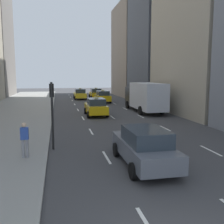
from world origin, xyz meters
name	(u,v)px	position (x,y,z in m)	size (l,w,h in m)	color
sidewalk_left	(17,110)	(-7.00, 27.00, 0.07)	(8.00, 66.00, 0.15)	gray
lane_markings	(107,113)	(2.60, 23.00, 0.01)	(5.72, 56.00, 0.01)	white
taxi_lead	(80,94)	(1.20, 39.64, 0.88)	(2.02, 4.40, 1.87)	yellow
taxi_second	(103,97)	(4.00, 33.68, 0.88)	(2.02, 4.40, 1.87)	yellow
taxi_third	(96,93)	(4.00, 40.71, 0.88)	(2.02, 4.40, 1.87)	yellow
taxi_fourth	(96,107)	(1.20, 21.28, 0.88)	(2.02, 4.40, 1.87)	yellow
sedan_black_near	(144,146)	(1.20, 6.54, 0.87)	(2.02, 4.79, 1.70)	#565B66
box_truck	(145,96)	(6.80, 22.93, 1.71)	(2.58, 8.40, 3.15)	#262628
pedestrian_mid_block	(25,138)	(-3.99, 8.32, 1.07)	(0.36, 0.22, 1.65)	gray
traffic_light_pole	(52,105)	(-2.75, 10.08, 2.41)	(0.24, 0.42, 3.60)	black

